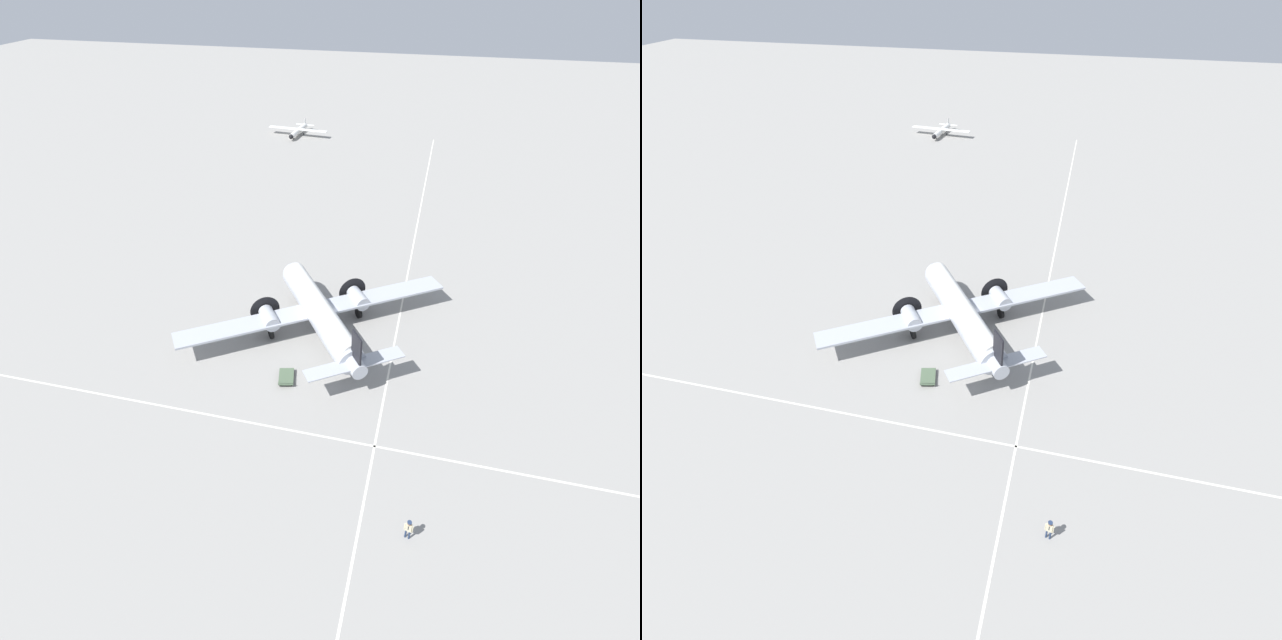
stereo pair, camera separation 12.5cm
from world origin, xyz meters
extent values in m
plane|color=gray|center=(0.00, 0.00, 0.00)|extent=(300.00, 300.00, 0.00)
cube|color=silver|center=(0.00, -6.72, 0.00)|extent=(120.00, 0.16, 0.01)
cube|color=silver|center=(-11.48, 0.00, 0.00)|extent=(0.16, 120.00, 0.01)
cylinder|color=#ADB2BC|center=(0.00, 0.00, 2.28)|extent=(12.88, 9.95, 2.36)
cylinder|color=white|center=(0.00, 0.00, 2.93)|extent=(11.92, 8.98, 1.65)
sphere|color=#ADB2BC|center=(5.77, 4.01, 2.28)|extent=(2.24, 2.24, 2.24)
cylinder|color=#ADB2BC|center=(-5.77, -4.01, 2.40)|extent=(2.99, 2.63, 1.30)
cube|color=black|center=(-6.19, -4.30, 4.05)|extent=(1.35, 0.99, 2.72)
cube|color=#ADB2BC|center=(-6.05, -4.20, 2.52)|extent=(5.73, 7.41, 0.10)
cube|color=#ADB2BC|center=(0.84, 0.59, 1.99)|extent=(16.21, 21.97, 0.20)
cylinder|color=#ADB2BC|center=(-1.40, 4.24, 2.01)|extent=(2.71, 2.43, 1.30)
cylinder|color=black|center=(-0.32, 4.99, 2.01)|extent=(1.59, 2.26, 2.73)
sphere|color=black|center=(-0.22, 5.06, 2.01)|extent=(0.45, 0.45, 0.45)
cylinder|color=#ADB2BC|center=(3.49, -2.80, 2.01)|extent=(2.71, 2.43, 1.30)
cylinder|color=black|center=(4.57, -2.04, 2.01)|extent=(1.59, 2.26, 2.73)
sphere|color=black|center=(4.67, -1.98, 2.01)|extent=(0.45, 0.45, 0.45)
cylinder|color=#4C4C51|center=(-1.60, 4.11, 1.02)|extent=(0.18, 0.18, 0.94)
cylinder|color=black|center=(-1.60, 4.11, 0.55)|extent=(1.07, 0.87, 1.10)
cylinder|color=#4C4C51|center=(3.29, -2.93, 1.02)|extent=(0.18, 0.18, 0.94)
cylinder|color=black|center=(3.29, -2.93, 0.55)|extent=(1.07, 0.87, 1.10)
cylinder|color=#4C4C51|center=(4.50, 3.13, 0.78)|extent=(0.14, 0.14, 0.87)
cylinder|color=black|center=(4.50, 3.13, 0.35)|extent=(0.68, 0.55, 0.70)
cylinder|color=navy|center=(-17.75, -9.71, 0.39)|extent=(0.11, 0.11, 0.78)
cylinder|color=navy|center=(-17.70, -9.49, 0.39)|extent=(0.11, 0.11, 0.78)
cube|color=beige|center=(-17.73, -9.60, 1.07)|extent=(0.25, 0.40, 0.58)
sphere|color=#8C6647|center=(-17.73, -9.60, 1.49)|extent=(0.26, 0.26, 0.26)
cylinder|color=beige|center=(-17.77, -9.82, 1.04)|extent=(0.09, 0.09, 0.56)
cylinder|color=beige|center=(-17.68, -9.37, 1.04)|extent=(0.09, 0.09, 0.56)
cube|color=black|center=(-17.82, -9.58, 1.14)|extent=(0.02, 0.05, 0.37)
cylinder|color=navy|center=(-17.73, -9.60, 1.60)|extent=(0.32, 0.32, 0.06)
cube|color=brown|center=(-5.82, -0.98, 0.29)|extent=(0.46, 0.16, 0.58)
cube|color=#4A3520|center=(-5.82, -0.98, 0.61)|extent=(0.17, 0.11, 0.02)
cube|color=#4C6047|center=(-6.44, 1.24, 0.30)|extent=(2.23, 1.64, 0.04)
cube|color=#4C6047|center=(-7.38, 1.01, 0.54)|extent=(0.33, 1.17, 0.04)
cylinder|color=#4C6047|center=(-7.52, 1.56, 0.43)|extent=(0.04, 0.04, 0.22)
cylinder|color=#4C6047|center=(-7.24, 0.46, 0.43)|extent=(0.04, 0.04, 0.22)
cylinder|color=black|center=(-5.82, 1.89, 0.14)|extent=(0.29, 0.13, 0.28)
cylinder|color=black|center=(-5.59, 0.96, 0.14)|extent=(0.29, 0.13, 0.28)
cylinder|color=black|center=(-7.29, 1.52, 0.14)|extent=(0.29, 0.13, 0.28)
cylinder|color=black|center=(-7.06, 0.59, 0.14)|extent=(0.29, 0.13, 0.28)
cylinder|color=white|center=(56.87, 17.88, 0.80)|extent=(7.47, 1.50, 0.91)
sphere|color=black|center=(53.01, 18.19, 0.80)|extent=(0.82, 0.82, 0.82)
cube|color=white|center=(56.46, 17.91, 1.21)|extent=(2.05, 11.19, 0.08)
cube|color=white|center=(60.49, 17.59, 1.53)|extent=(0.66, 0.11, 1.18)
cube|color=white|center=(60.49, 17.59, 0.94)|extent=(0.87, 3.66, 0.04)
cylinder|color=black|center=(54.24, 18.09, 0.14)|extent=(0.29, 0.10, 0.28)
cylinder|color=#4C4C51|center=(54.24, 18.09, 0.24)|extent=(0.06, 0.06, 0.21)
cylinder|color=black|center=(57.22, 17.02, 0.14)|extent=(0.29, 0.10, 0.28)
cylinder|color=#4C4C51|center=(57.22, 17.02, 0.24)|extent=(0.06, 0.06, 0.21)
cylinder|color=black|center=(57.35, 18.67, 0.14)|extent=(0.29, 0.10, 0.28)
cylinder|color=#4C4C51|center=(57.35, 18.67, 0.24)|extent=(0.06, 0.06, 0.21)
camera|label=1|loc=(-34.40, -8.34, 28.07)|focal=28.00mm
camera|label=2|loc=(-34.37, -8.46, 28.07)|focal=28.00mm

